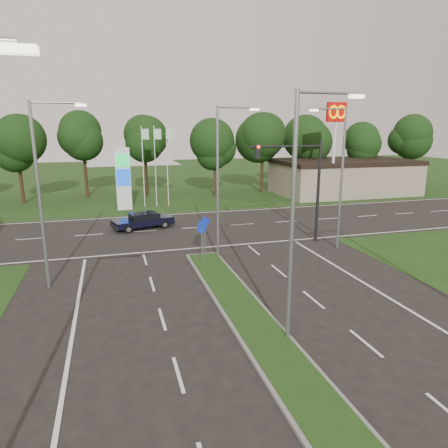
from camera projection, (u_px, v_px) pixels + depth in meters
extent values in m
cube|color=#1B3311|center=(146.00, 181.00, 60.57)|extent=(160.00, 50.00, 0.02)
cube|color=black|center=(182.00, 229.00, 31.59)|extent=(160.00, 12.00, 0.02)
cube|color=slate|center=(291.00, 373.00, 12.88)|extent=(2.00, 26.00, 0.12)
cube|color=gray|center=(344.00, 177.00, 48.23)|extent=(16.00, 9.00, 4.00)
cylinder|color=gray|center=(292.00, 224.00, 13.93)|extent=(0.16, 0.16, 9.00)
cylinder|color=gray|center=(328.00, 93.00, 13.19)|extent=(2.20, 0.10, 0.10)
cube|color=#FFF2CC|center=(356.00, 97.00, 13.51)|extent=(0.50, 0.22, 0.12)
cylinder|color=gray|center=(218.00, 186.00, 23.28)|extent=(0.16, 0.16, 9.00)
cylinder|color=gray|center=(236.00, 107.00, 22.54)|extent=(2.20, 0.10, 0.10)
cube|color=#FFF2CC|center=(254.00, 110.00, 22.86)|extent=(0.50, 0.22, 0.12)
cube|color=#FFF2CC|center=(18.00, 49.00, 5.42)|extent=(0.50, 0.22, 0.12)
cylinder|color=gray|center=(40.00, 199.00, 18.92)|extent=(0.16, 0.16, 9.00)
cylinder|color=gray|center=(55.00, 102.00, 18.19)|extent=(2.20, 0.10, 0.10)
cube|color=#FFF2CC|center=(81.00, 105.00, 18.50)|extent=(0.50, 0.22, 0.12)
cylinder|color=gray|center=(341.00, 181.00, 25.47)|extent=(0.16, 0.16, 9.00)
cylinder|color=gray|center=(330.00, 109.00, 24.15)|extent=(2.20, 0.10, 0.10)
cube|color=#FFF2CC|center=(314.00, 110.00, 23.88)|extent=(0.50, 0.22, 0.12)
cylinder|color=black|center=(318.00, 192.00, 27.44)|extent=(0.20, 0.20, 7.00)
cylinder|color=black|center=(286.00, 146.00, 26.05)|extent=(5.00, 0.14, 0.14)
cube|color=black|center=(258.00, 152.00, 25.58)|extent=(0.28, 0.28, 0.90)
sphere|color=#FF190C|center=(259.00, 147.00, 25.34)|extent=(0.20, 0.20, 0.20)
cylinder|color=gray|center=(202.00, 245.00, 23.31)|extent=(0.06, 0.06, 2.20)
cylinder|color=#0C26A5|center=(202.00, 229.00, 23.08)|extent=(0.56, 0.04, 0.56)
cylinder|color=gray|center=(203.00, 240.00, 24.32)|extent=(0.06, 0.06, 2.20)
cylinder|color=#0C26A5|center=(203.00, 224.00, 24.09)|extent=(0.56, 0.04, 0.56)
cylinder|color=gray|center=(205.00, 237.00, 25.06)|extent=(0.06, 0.06, 2.20)
cylinder|color=#0C26A5|center=(205.00, 222.00, 24.83)|extent=(0.56, 0.04, 0.56)
cube|color=silver|center=(123.00, 179.00, 38.23)|extent=(1.40, 0.30, 6.00)
cube|color=#0CA53F|center=(122.00, 160.00, 37.65)|extent=(1.30, 0.08, 1.20)
cube|color=#0C3FBF|center=(123.00, 177.00, 38.02)|extent=(1.30, 0.08, 1.60)
cylinder|color=silver|center=(143.00, 167.00, 39.47)|extent=(0.08, 0.08, 8.00)
cube|color=#B2D8B2|center=(145.00, 134.00, 38.82)|extent=(0.70, 0.02, 1.00)
cylinder|color=silver|center=(155.00, 167.00, 39.79)|extent=(0.08, 0.08, 8.00)
cube|color=#B2D8B2|center=(158.00, 134.00, 39.14)|extent=(0.70, 0.02, 1.00)
cylinder|color=silver|center=(167.00, 167.00, 40.11)|extent=(0.08, 0.08, 8.00)
cube|color=#B2D8B2|center=(170.00, 134.00, 39.46)|extent=(0.70, 0.02, 1.00)
cylinder|color=silver|center=(334.00, 155.00, 42.72)|extent=(0.30, 0.30, 10.00)
cube|color=#BF0C07|center=(336.00, 112.00, 41.69)|extent=(2.20, 0.35, 2.00)
torus|color=#FFC600|center=(334.00, 112.00, 41.36)|extent=(1.06, 0.16, 1.06)
torus|color=#FFC600|center=(341.00, 112.00, 41.60)|extent=(1.06, 0.16, 1.06)
cylinder|color=black|center=(157.00, 178.00, 46.03)|extent=(0.36, 0.36, 4.40)
sphere|color=black|center=(156.00, 140.00, 45.03)|extent=(6.00, 6.00, 6.00)
sphere|color=black|center=(158.00, 131.00, 44.69)|extent=(4.80, 4.80, 4.80)
cube|color=black|center=(143.00, 222.00, 31.51)|extent=(4.93, 3.02, 0.47)
cube|color=black|center=(144.00, 216.00, 31.45)|extent=(2.37, 2.07, 0.44)
cube|color=black|center=(144.00, 213.00, 31.40)|extent=(1.99, 1.89, 0.04)
cylinder|color=black|center=(128.00, 229.00, 30.11)|extent=(0.68, 0.37, 0.65)
cylinder|color=black|center=(121.00, 225.00, 31.55)|extent=(0.68, 0.37, 0.65)
cylinder|color=black|center=(165.00, 225.00, 31.59)|extent=(0.68, 0.37, 0.65)
cylinder|color=black|center=(156.00, 220.00, 33.03)|extent=(0.68, 0.37, 0.65)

